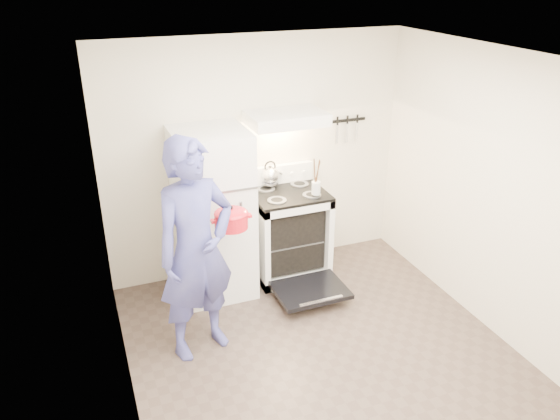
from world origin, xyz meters
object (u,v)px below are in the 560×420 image
object	(u,v)px
person	(196,251)
dutch_oven	(231,220)
stove_body	(288,235)
refrigerator	(213,214)
tea_kettle	(270,174)

from	to	relation	value
person	dutch_oven	world-z (taller)	person
stove_body	dutch_oven	distance (m)	1.21
person	dutch_oven	bearing A→B (deg)	13.88
refrigerator	tea_kettle	xyz separation A→B (m)	(0.69, 0.24, 0.24)
refrigerator	dutch_oven	size ratio (longest dim) A/B	4.70
tea_kettle	stove_body	bearing A→B (deg)	-61.46
refrigerator	tea_kettle	size ratio (longest dim) A/B	6.04
person	dutch_oven	distance (m)	0.45
stove_body	dutch_oven	world-z (taller)	dutch_oven
refrigerator	dutch_oven	bearing A→B (deg)	-89.77
tea_kettle	dutch_oven	size ratio (longest dim) A/B	0.78
dutch_oven	person	bearing A→B (deg)	-148.44
stove_body	dutch_oven	xyz separation A→B (m)	(-0.81, -0.67, 0.61)
stove_body	person	bearing A→B (deg)	-142.82
refrigerator	stove_body	xyz separation A→B (m)	(0.81, 0.02, -0.39)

